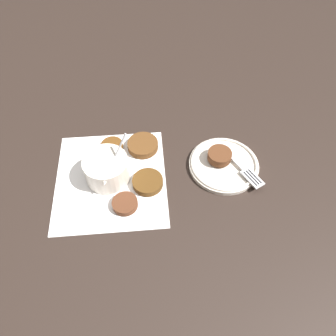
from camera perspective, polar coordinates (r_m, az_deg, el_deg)
The scene contains 10 objects.
ground_plane at distance 0.84m, azimuth -10.27°, elevation -1.62°, with size 4.00×4.00×0.00m, color black.
napkin at distance 0.83m, azimuth -9.92°, elevation -1.85°, with size 0.30×0.28×0.00m.
sauce_bowl at distance 0.81m, azimuth -10.41°, elevation -0.27°, with size 0.12×0.11×0.12m.
fritter_0 at distance 0.78m, azimuth -7.50°, elevation -6.17°, with size 0.06×0.06×0.02m.
fritter_1 at distance 0.89m, azimuth -9.70°, elevation 3.73°, with size 0.06×0.06×0.02m.
fritter_2 at distance 0.81m, azimuth -3.56°, elevation -2.46°, with size 0.08×0.08×0.02m.
fritter_3 at distance 0.88m, azimuth -4.41°, elevation 3.97°, with size 0.08×0.08×0.02m.
serving_plate at distance 0.85m, azimuth 9.70°, elevation 0.63°, with size 0.18×0.18×0.02m.
fritter_on_plate at distance 0.84m, azimuth 8.97°, elevation 2.13°, with size 0.06×0.06×0.02m.
fork at distance 0.84m, azimuth 13.10°, elevation -0.22°, with size 0.15×0.09×0.00m.
Camera 1 is at (0.49, 0.11, 0.67)m, focal length 35.00 mm.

